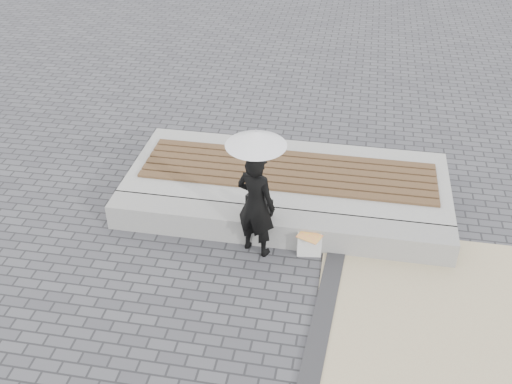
% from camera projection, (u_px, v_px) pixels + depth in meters
% --- Properties ---
extents(ground, '(80.00, 80.00, 0.00)m').
position_uv_depth(ground, '(257.00, 319.00, 7.35)').
color(ground, '#46464B').
rests_on(ground, ground).
extents(edging_band, '(0.61, 5.20, 0.04)m').
position_uv_depth(edging_band, '(314.00, 358.00, 6.83)').
color(edging_band, '#2C2C2E').
rests_on(edging_band, ground).
extents(seating_ledge, '(5.00, 0.45, 0.40)m').
position_uv_depth(seating_ledge, '(277.00, 228.00, 8.53)').
color(seating_ledge, gray).
rests_on(seating_ledge, ground).
extents(timber_platform, '(5.00, 2.00, 0.40)m').
position_uv_depth(timber_platform, '(288.00, 182.00, 9.50)').
color(timber_platform, '#9D9D98').
rests_on(timber_platform, ground).
extents(timber_decking, '(4.60, 1.20, 0.04)m').
position_uv_depth(timber_decking, '(288.00, 170.00, 9.38)').
color(timber_decking, brown).
rests_on(timber_decking, timber_platform).
extents(woman, '(0.68, 0.57, 1.59)m').
position_uv_depth(woman, '(256.00, 205.00, 7.98)').
color(woman, black).
rests_on(woman, ground).
extents(parasol, '(0.79, 0.79, 1.01)m').
position_uv_depth(parasol, '(256.00, 138.00, 7.40)').
color(parasol, '#ACACB0').
rests_on(parasol, ground).
extents(handbag, '(0.41, 0.29, 0.27)m').
position_uv_depth(handbag, '(259.00, 205.00, 8.41)').
color(handbag, black).
rests_on(handbag, seating_ledge).
extents(canvas_tote, '(0.35, 0.18, 0.35)m').
position_uv_depth(canvas_tote, '(309.00, 244.00, 8.26)').
color(canvas_tote, silver).
rests_on(canvas_tote, ground).
extents(magazine, '(0.38, 0.33, 0.01)m').
position_uv_depth(magazine, '(310.00, 236.00, 8.12)').
color(magazine, '#E23755').
rests_on(magazine, canvas_tote).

